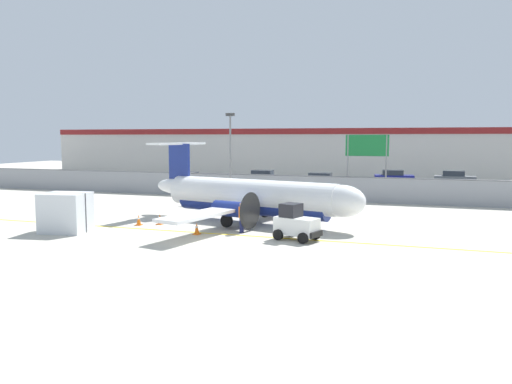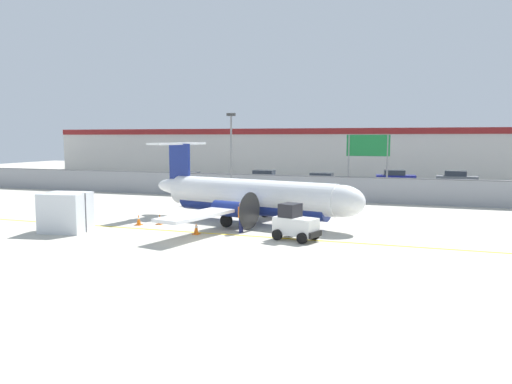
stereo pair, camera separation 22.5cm
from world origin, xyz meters
TOP-DOWN VIEW (x-y plane):
  - ground_plane at (0.00, 2.00)m, footprint 140.00×140.00m
  - perimeter_fence at (0.00, 18.00)m, footprint 98.00×0.10m
  - parking_lot_strip at (0.00, 29.50)m, footprint 98.00×17.00m
  - background_building at (0.00, 47.99)m, footprint 91.00×8.10m
  - commuter_airplane at (0.17, 6.08)m, footprint 14.98×15.93m
  - baggage_tug at (3.83, 1.80)m, footprint 2.56×1.95m
  - ground_crew_worker at (0.51, 2.77)m, footprint 0.37×0.55m
  - cargo_container at (-8.91, -0.11)m, footprint 2.67×2.33m
  - traffic_cone_near_left at (-3.95, 5.11)m, footprint 0.36×0.36m
  - traffic_cone_near_right at (-5.13, 3.69)m, footprint 0.36×0.36m
  - traffic_cone_far_left at (-1.65, 1.52)m, footprint 0.36×0.36m
  - traffic_cone_far_right at (-6.20, 3.03)m, footprint 0.36×0.36m
  - parked_car_0 at (-13.10, 23.79)m, footprint 4.30×2.22m
  - parked_car_1 at (-6.73, 29.16)m, footprint 4.22×2.03m
  - parked_car_2 at (0.31, 27.11)m, footprint 4.22×2.04m
  - parked_car_3 at (7.07, 33.92)m, footprint 4.38×2.40m
  - parked_car_4 at (13.38, 34.62)m, footprint 4.27×2.14m
  - apron_light_pole at (-5.22, 15.84)m, footprint 0.70×0.30m
  - highway_sign at (5.51, 20.07)m, footprint 3.60×0.14m

SIDE VIEW (x-z plane):
  - ground_plane at x=0.00m, z-range 0.00..0.01m
  - parking_lot_strip at x=0.00m, z-range 0.00..0.12m
  - traffic_cone_near_left at x=-3.95m, z-range -0.01..0.63m
  - traffic_cone_near_right at x=-5.13m, z-range -0.01..0.63m
  - traffic_cone_far_left at x=-1.65m, z-range -0.01..0.63m
  - traffic_cone_far_right at x=-6.20m, z-range -0.01..0.63m
  - baggage_tug at x=3.83m, z-range -0.08..1.80m
  - parked_car_0 at x=-13.10m, z-range 0.10..1.68m
  - parked_car_1 at x=-6.73m, z-range 0.10..1.68m
  - parked_car_2 at x=0.31m, z-range 0.10..1.68m
  - parked_car_3 at x=7.07m, z-range 0.10..1.68m
  - parked_car_4 at x=13.38m, z-range 0.10..1.68m
  - ground_crew_worker at x=0.51m, z-range 0.10..1.80m
  - cargo_container at x=-8.91m, z-range 0.00..2.20m
  - perimeter_fence at x=0.00m, z-range 0.07..2.17m
  - commuter_airplane at x=0.17m, z-range -0.86..4.06m
  - background_building at x=0.00m, z-range 0.01..6.51m
  - highway_sign at x=5.51m, z-range 1.39..6.89m
  - apron_light_pole at x=-5.22m, z-range 0.67..7.94m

